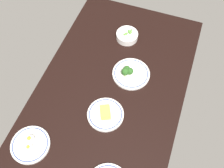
% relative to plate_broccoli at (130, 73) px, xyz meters
% --- Properties ---
extents(dining_table, '(1.35, 0.83, 0.04)m').
position_rel_plate_broccoli_xyz_m(dining_table, '(0.11, -0.08, -0.04)').
color(dining_table, black).
rests_on(dining_table, ground).
extents(plate_broccoli, '(0.22, 0.22, 0.08)m').
position_rel_plate_broccoli_xyz_m(plate_broccoli, '(0.00, 0.00, 0.00)').
color(plate_broccoli, white).
rests_on(plate_broccoli, dining_table).
extents(plate_eggs, '(0.20, 0.20, 0.05)m').
position_rel_plate_broccoli_xyz_m(plate_eggs, '(0.58, -0.35, -0.01)').
color(plate_eggs, white).
rests_on(plate_eggs, dining_table).
extents(bowl_peas, '(0.14, 0.14, 0.06)m').
position_rel_plate_broccoli_xyz_m(bowl_peas, '(-0.27, -0.11, 0.01)').
color(bowl_peas, white).
rests_on(bowl_peas, dining_table).
extents(plate_cheese, '(0.20, 0.20, 0.05)m').
position_rel_plate_broccoli_xyz_m(plate_cheese, '(0.30, -0.05, -0.00)').
color(plate_cheese, white).
rests_on(plate_cheese, dining_table).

